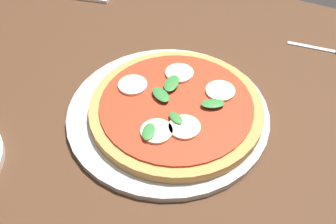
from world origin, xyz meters
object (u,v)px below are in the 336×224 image
object	(u,v)px
pizza	(176,108)
knife	(335,51)
dining_table	(227,152)
serving_tray	(168,114)

from	to	relation	value
pizza	knife	world-z (taller)	pizza
dining_table	serving_tray	xyz separation A→B (m)	(0.11, 0.05, 0.11)
knife	serving_tray	bearing A→B (deg)	53.12
serving_tray	knife	bearing A→B (deg)	-126.88
dining_table	pizza	world-z (taller)	pizza
dining_table	serving_tray	world-z (taller)	serving_tray
serving_tray	knife	distance (m)	0.40
dining_table	knife	world-z (taller)	knife
knife	dining_table	bearing A→B (deg)	64.04
serving_tray	knife	xyz separation A→B (m)	(-0.24, -0.32, -0.00)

